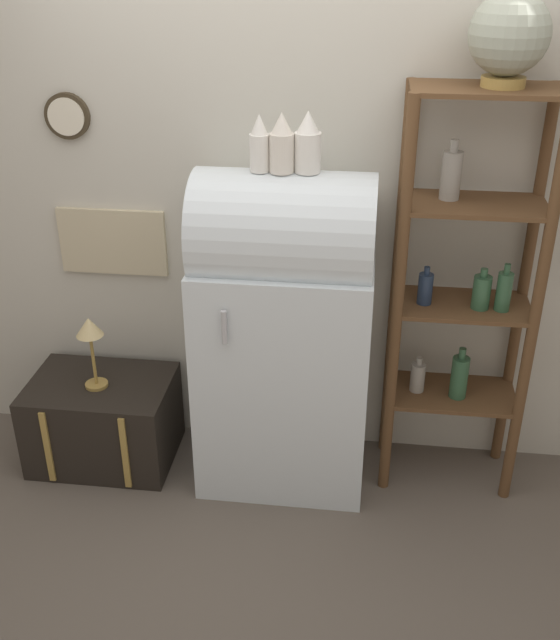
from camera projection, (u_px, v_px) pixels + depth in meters
The scene contains 10 objects.
ground_plane at pixel (277, 505), 3.51m from camera, with size 12.00×12.00×0.00m, color #60564C.
wall_back at pixel (291, 190), 3.40m from camera, with size 7.00×0.09×2.70m.
refrigerator at pixel (284, 332), 3.39m from camera, with size 0.78×0.59×1.52m.
suitcase_trunk at pixel (104, 420), 3.75m from camera, with size 0.69×0.50×0.44m.
shelf_unit at pixel (463, 284), 3.26m from camera, with size 0.62×0.35×1.86m.
globe at pixel (509, 36), 2.79m from camera, with size 0.31×0.31×0.35m.
vase_left at pixel (259, 145), 3.00m from camera, with size 0.08×0.08×0.23m.
vase_center at pixel (282, 145), 2.99m from camera, with size 0.10×0.10×0.24m.
vase_right at pixel (308, 144), 2.99m from camera, with size 0.11×0.11×0.25m.
desk_lamp at pixel (90, 335), 3.49m from camera, with size 0.13×0.13×0.37m.
Camera 1 is at (0.35, -2.69, 2.40)m, focal length 42.00 mm.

